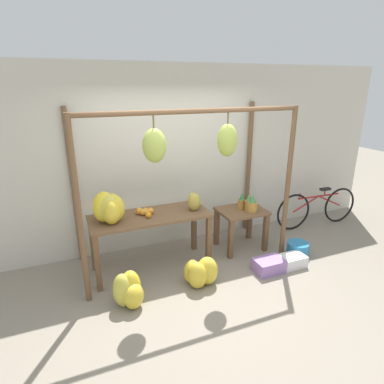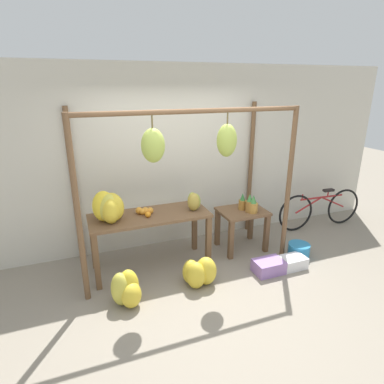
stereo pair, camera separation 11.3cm
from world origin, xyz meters
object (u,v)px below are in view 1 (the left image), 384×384
blue_bucket (298,249)px  pineapple_cluster (248,204)px  banana_pile_ground_left (129,291)px  orange_pile (145,212)px  fruit_crate_purple (292,261)px  banana_pile_on_table (110,208)px  banana_pile_ground_right (200,272)px  papaya_pile (194,201)px  parked_bicycle (317,208)px  fruit_crate_white (269,265)px

blue_bucket → pineapple_cluster: bearing=141.8°
banana_pile_ground_left → orange_pile: bearing=60.3°
fruit_crate_purple → banana_pile_ground_left: bearing=179.1°
orange_pile → blue_bucket: size_ratio=0.78×
orange_pile → banana_pile_ground_left: orange_pile is taller
banana_pile_on_table → orange_pile: banana_pile_on_table is taller
banana_pile_ground_right → banana_pile_on_table: bearing=147.7°
pineapple_cluster → papaya_pile: size_ratio=1.13×
banana_pile_ground_right → fruit_crate_purple: bearing=-3.6°
pineapple_cluster → papaya_pile: papaya_pile is taller
banana_pile_on_table → papaya_pile: 1.15m
orange_pile → blue_bucket: orange_pile is taller
banana_pile_on_table → banana_pile_ground_right: banana_pile_on_table is taller
banana_pile_ground_left → papaya_pile: 1.47m
parked_bicycle → papaya_pile: (-2.57, -0.29, 0.59)m
fruit_crate_white → fruit_crate_purple: 0.39m
parked_bicycle → banana_pile_ground_right: bearing=-162.0°
fruit_crate_white → fruit_crate_purple: size_ratio=1.11×
fruit_crate_white → papaya_pile: 1.38m
banana_pile_ground_left → parked_bicycle: parked_bicycle is taller
banana_pile_on_table → fruit_crate_purple: bearing=-16.6°
parked_bicycle → papaya_pile: size_ratio=6.42×
parked_bicycle → fruit_crate_purple: parked_bicycle is taller
banana_pile_ground_left → fruit_crate_purple: size_ratio=1.19×
orange_pile → banana_pile_ground_left: (-0.42, -0.73, -0.66)m
pineapple_cluster → banana_pile_ground_right: pineapple_cluster is taller
banana_pile_ground_right → banana_pile_ground_left: bearing=-176.9°
blue_bucket → parked_bicycle: bearing=36.1°
pineapple_cluster → fruit_crate_purple: size_ratio=0.81×
orange_pile → fruit_crate_purple: bearing=-21.7°
pineapple_cluster → blue_bucket: (0.62, -0.49, -0.66)m
fruit_crate_purple → banana_pile_ground_right: bearing=176.4°
banana_pile_ground_left → fruit_crate_purple: 2.35m
blue_bucket → fruit_crate_purple: bearing=-142.1°
orange_pile → pineapple_cluster: size_ratio=0.84×
fruit_crate_purple → pineapple_cluster: bearing=116.1°
orange_pile → blue_bucket: 2.39m
fruit_crate_white → parked_bicycle: 1.98m
pineapple_cluster → fruit_crate_white: bearing=-94.0°
blue_bucket → papaya_pile: papaya_pile is taller
banana_pile_ground_left → blue_bucket: banana_pile_ground_left is taller
banana_pile_on_table → banana_pile_ground_left: 1.05m
pineapple_cluster → orange_pile: bearing=177.6°
banana_pile_ground_right → fruit_crate_purple: 1.42m
pineapple_cluster → banana_pile_ground_left: (-2.00, -0.66, -0.57)m
pineapple_cluster → banana_pile_ground_left: 2.19m
fruit_crate_white → orange_pile: bearing=153.9°
banana_pile_ground_left → papaya_pile: (1.09, 0.64, 0.75)m
blue_bucket → papaya_pile: size_ratio=1.21×
parked_bicycle → fruit_crate_purple: size_ratio=4.60×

